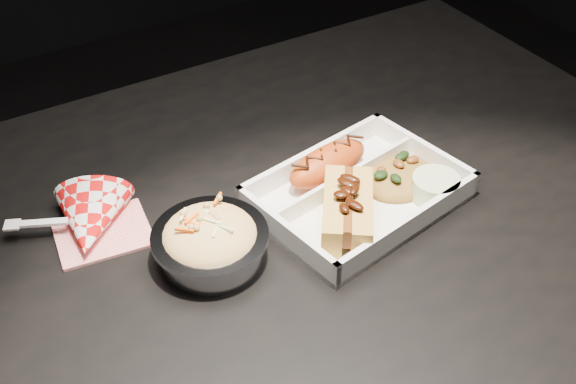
{
  "coord_description": "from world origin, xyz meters",
  "views": [
    {
      "loc": [
        -0.31,
        -0.57,
        1.35
      ],
      "look_at": [
        0.02,
        -0.02,
        0.81
      ],
      "focal_mm": 45.0,
      "sensor_mm": 36.0,
      "label": 1
    }
  ],
  "objects_px": {
    "fried_pastry": "(328,164)",
    "foil_coleslaw_cup": "(210,240)",
    "dining_table": "(268,279)",
    "napkin_fork": "(90,222)",
    "hotdog": "(348,209)",
    "food_tray": "(357,196)"
  },
  "relations": [
    {
      "from": "dining_table",
      "to": "fried_pastry",
      "type": "distance_m",
      "value": 0.17
    },
    {
      "from": "dining_table",
      "to": "napkin_fork",
      "type": "distance_m",
      "value": 0.24
    },
    {
      "from": "hotdog",
      "to": "foil_coleslaw_cup",
      "type": "xyz_separation_m",
      "value": [
        -0.16,
        0.04,
        -0.0
      ]
    },
    {
      "from": "fried_pastry",
      "to": "foil_coleslaw_cup",
      "type": "relative_size",
      "value": 0.93
    },
    {
      "from": "napkin_fork",
      "to": "food_tray",
      "type": "bearing_deg",
      "value": 3.51
    },
    {
      "from": "fried_pastry",
      "to": "hotdog",
      "type": "relative_size",
      "value": 0.92
    },
    {
      "from": "foil_coleslaw_cup",
      "to": "napkin_fork",
      "type": "distance_m",
      "value": 0.16
    },
    {
      "from": "dining_table",
      "to": "hotdog",
      "type": "distance_m",
      "value": 0.16
    },
    {
      "from": "hotdog",
      "to": "napkin_fork",
      "type": "distance_m",
      "value": 0.31
    },
    {
      "from": "foil_coleslaw_cup",
      "to": "napkin_fork",
      "type": "height_order",
      "value": "napkin_fork"
    },
    {
      "from": "food_tray",
      "to": "dining_table",
      "type": "bearing_deg",
      "value": 162.04
    },
    {
      "from": "food_tray",
      "to": "napkin_fork",
      "type": "distance_m",
      "value": 0.33
    },
    {
      "from": "dining_table",
      "to": "foil_coleslaw_cup",
      "type": "distance_m",
      "value": 0.14
    },
    {
      "from": "hotdog",
      "to": "fried_pastry",
      "type": "bearing_deg",
      "value": 16.54
    },
    {
      "from": "foil_coleslaw_cup",
      "to": "napkin_fork",
      "type": "bearing_deg",
      "value": 132.48
    },
    {
      "from": "food_tray",
      "to": "foil_coleslaw_cup",
      "type": "height_order",
      "value": "foil_coleslaw_cup"
    },
    {
      "from": "fried_pastry",
      "to": "foil_coleslaw_cup",
      "type": "bearing_deg",
      "value": -165.43
    },
    {
      "from": "napkin_fork",
      "to": "hotdog",
      "type": "bearing_deg",
      "value": -5.12
    },
    {
      "from": "hotdog",
      "to": "dining_table",
      "type": "bearing_deg",
      "value": 93.52
    },
    {
      "from": "dining_table",
      "to": "napkin_fork",
      "type": "height_order",
      "value": "napkin_fork"
    },
    {
      "from": "fried_pastry",
      "to": "hotdog",
      "type": "bearing_deg",
      "value": -108.75
    },
    {
      "from": "food_tray",
      "to": "napkin_fork",
      "type": "height_order",
      "value": "napkin_fork"
    }
  ]
}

